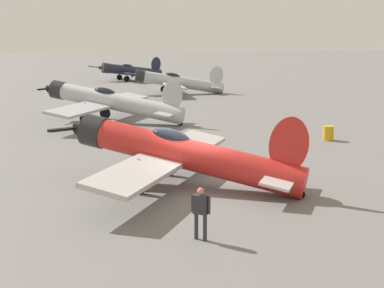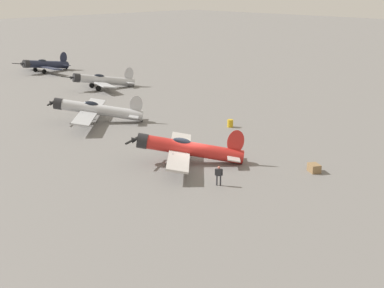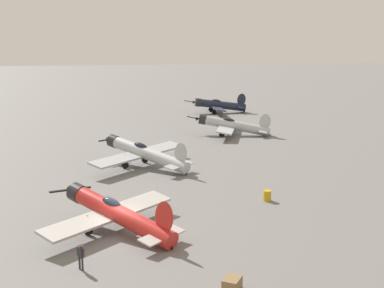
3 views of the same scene
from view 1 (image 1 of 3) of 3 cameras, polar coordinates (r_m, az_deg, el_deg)
name	(u,v)px [view 1 (image 1 of 3)]	position (r m, az deg, el deg)	size (l,w,h in m)	color
ground_plane	(192,187)	(22.13, 0.00, -4.58)	(400.00, 400.00, 0.00)	slate
airplane_foreground	(181,153)	(21.96, -1.21, -0.97)	(9.49, 9.47, 3.25)	red
airplane_mid_apron	(111,101)	(39.37, -8.52, 4.44)	(10.30, 10.33, 3.24)	#B7BABF
airplane_far_line	(176,82)	(58.85, -1.64, 6.54)	(10.98, 10.39, 3.15)	#B7BABF
airplane_outer_stand	(130,71)	(78.39, -6.53, 7.64)	(10.80, 10.91, 3.36)	#1E2338
ground_crew_mechanic	(201,208)	(16.27, 0.91, -6.77)	(0.45, 0.51, 1.62)	#2D2D33
fuel_drum	(328,133)	(33.17, 14.09, 1.11)	(0.68, 0.68, 0.85)	gold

